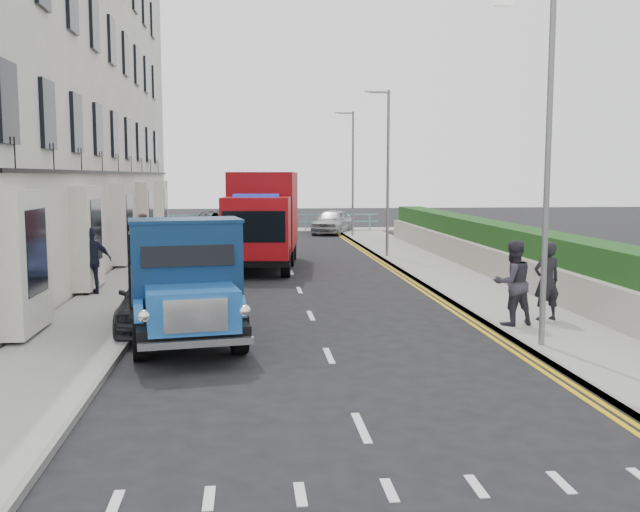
{
  "coord_description": "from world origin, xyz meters",
  "views": [
    {
      "loc": [
        -1.54,
        -15.5,
        3.51
      ],
      "look_at": [
        0.33,
        2.94,
        1.4
      ],
      "focal_mm": 40.0,
      "sensor_mm": 36.0,
      "label": 1
    }
  ],
  "objects_px": {
    "parked_car_front": "(159,297)",
    "red_lorry": "(263,217)",
    "bedford_lorry": "(186,289)",
    "pedestrian_east_near": "(547,281)",
    "lamp_far": "(351,166)",
    "lamp_near": "(542,150)",
    "lamp_mid": "(385,163)"
  },
  "relations": [
    {
      "from": "lamp_near",
      "to": "red_lorry",
      "type": "distance_m",
      "value": 14.79
    },
    {
      "from": "lamp_far",
      "to": "red_lorry",
      "type": "bearing_deg",
      "value": -112.7
    },
    {
      "from": "lamp_near",
      "to": "parked_car_front",
      "type": "xyz_separation_m",
      "value": [
        -7.78,
        3.0,
        -3.29
      ]
    },
    {
      "from": "red_lorry",
      "to": "lamp_far",
      "type": "bearing_deg",
      "value": 73.48
    },
    {
      "from": "lamp_near",
      "to": "pedestrian_east_near",
      "type": "distance_m",
      "value": 3.96
    },
    {
      "from": "bedford_lorry",
      "to": "pedestrian_east_near",
      "type": "xyz_separation_m",
      "value": [
        8.23,
        1.26,
        -0.15
      ]
    },
    {
      "from": "parked_car_front",
      "to": "pedestrian_east_near",
      "type": "relative_size",
      "value": 2.23
    },
    {
      "from": "bedford_lorry",
      "to": "pedestrian_east_near",
      "type": "relative_size",
      "value": 3.08
    },
    {
      "from": "lamp_mid",
      "to": "red_lorry",
      "type": "xyz_separation_m",
      "value": [
        -5.14,
        -2.28,
        -2.07
      ]
    },
    {
      "from": "bedford_lorry",
      "to": "pedestrian_east_near",
      "type": "bearing_deg",
      "value": -0.84
    },
    {
      "from": "lamp_far",
      "to": "bedford_lorry",
      "type": "bearing_deg",
      "value": -105.71
    },
    {
      "from": "parked_car_front",
      "to": "pedestrian_east_near",
      "type": "bearing_deg",
      "value": -5.42
    },
    {
      "from": "bedford_lorry",
      "to": "pedestrian_east_near",
      "type": "height_order",
      "value": "bedford_lorry"
    },
    {
      "from": "bedford_lorry",
      "to": "parked_car_front",
      "type": "relative_size",
      "value": 1.38
    },
    {
      "from": "red_lorry",
      "to": "pedestrian_east_near",
      "type": "xyz_separation_m",
      "value": [
        6.36,
        -11.36,
        -0.88
      ]
    },
    {
      "from": "pedestrian_east_near",
      "to": "lamp_near",
      "type": "bearing_deg",
      "value": 51.29
    },
    {
      "from": "red_lorry",
      "to": "parked_car_front",
      "type": "bearing_deg",
      "value": -97.67
    },
    {
      "from": "lamp_mid",
      "to": "pedestrian_east_near",
      "type": "distance_m",
      "value": 14.02
    },
    {
      "from": "lamp_far",
      "to": "red_lorry",
      "type": "xyz_separation_m",
      "value": [
        -5.14,
        -12.28,
        -2.07
      ]
    },
    {
      "from": "parked_car_front",
      "to": "red_lorry",
      "type": "bearing_deg",
      "value": 74.86
    },
    {
      "from": "lamp_mid",
      "to": "red_lorry",
      "type": "bearing_deg",
      "value": -156.03
    },
    {
      "from": "bedford_lorry",
      "to": "lamp_mid",
      "type": "bearing_deg",
      "value": 55.28
    },
    {
      "from": "lamp_mid",
      "to": "parked_car_front",
      "type": "xyz_separation_m",
      "value": [
        -7.78,
        -13.0,
        -3.29
      ]
    },
    {
      "from": "lamp_near",
      "to": "bedford_lorry",
      "type": "relative_size",
      "value": 1.22
    },
    {
      "from": "lamp_near",
      "to": "red_lorry",
      "type": "height_order",
      "value": "lamp_near"
    },
    {
      "from": "lamp_mid",
      "to": "parked_car_front",
      "type": "distance_m",
      "value": 15.5
    },
    {
      "from": "red_lorry",
      "to": "parked_car_front",
      "type": "relative_size",
      "value": 1.71
    },
    {
      "from": "lamp_far",
      "to": "red_lorry",
      "type": "distance_m",
      "value": 13.48
    },
    {
      "from": "bedford_lorry",
      "to": "lamp_near",
      "type": "bearing_deg",
      "value": -18.4
    },
    {
      "from": "lamp_far",
      "to": "bedford_lorry",
      "type": "height_order",
      "value": "lamp_far"
    },
    {
      "from": "bedford_lorry",
      "to": "lamp_far",
      "type": "bearing_deg",
      "value": 64.74
    },
    {
      "from": "red_lorry",
      "to": "bedford_lorry",
      "type": "bearing_deg",
      "value": -92.25
    }
  ]
}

